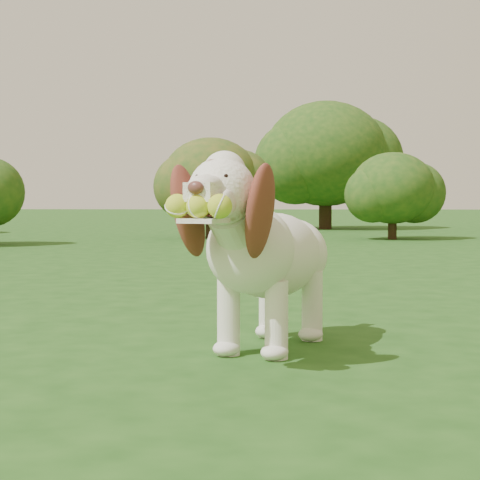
{
  "coord_description": "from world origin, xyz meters",
  "views": [
    {
      "loc": [
        -0.07,
        -2.9,
        0.6
      ],
      "look_at": [
        -0.23,
        0.0,
        0.45
      ],
      "focal_mm": 60.0,
      "sensor_mm": 36.0,
      "label": 1
    }
  ],
  "objects": [
    {
      "name": "shrub_b",
      "position": [
        -1.18,
        9.06,
        0.89
      ],
      "size": [
        1.46,
        1.46,
        1.51
      ],
      "color": "#382314",
      "rests_on": "ground"
    },
    {
      "name": "shrub_i",
      "position": [
        0.72,
        12.71,
        1.45
      ],
      "size": [
        2.39,
        2.39,
        2.47
      ],
      "color": "#382314",
      "rests_on": "ground"
    },
    {
      "name": "shrub_c",
      "position": [
        1.5,
        8.88,
        0.75
      ],
      "size": [
        1.23,
        1.23,
        1.27
      ],
      "color": "#382314",
      "rests_on": "ground"
    },
    {
      "name": "dog",
      "position": [
        -0.15,
        0.22,
        0.41
      ],
      "size": [
        0.66,
        1.15,
        0.77
      ],
      "rotation": [
        0.0,
        0.0,
        -0.35
      ],
      "color": "white",
      "rests_on": "ground"
    },
    {
      "name": "ground",
      "position": [
        0.0,
        0.0,
        0.0
      ],
      "size": [
        80.0,
        80.0,
        0.0
      ],
      "primitive_type": "plane",
      "color": "#1C4714",
      "rests_on": "ground"
    }
  ]
}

